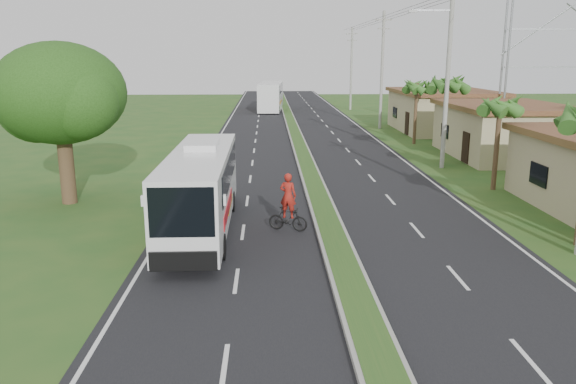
{
  "coord_description": "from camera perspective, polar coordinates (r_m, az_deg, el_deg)",
  "views": [
    {
      "loc": [
        -2.48,
        -16.41,
        6.82
      ],
      "look_at": [
        -1.72,
        4.37,
        1.8
      ],
      "focal_mm": 35.0,
      "sensor_mm": 36.0,
      "label": 1
    }
  ],
  "objects": [
    {
      "name": "lane_edge_left",
      "position": [
        37.29,
        -8.57,
        2.88
      ],
      "size": [
        0.12,
        160.0,
        0.01
      ],
      "primitive_type": "cube",
      "color": "silver",
      "rests_on": "ground"
    },
    {
      "name": "shop_mid",
      "position": [
        42.09,
        21.09,
        5.89
      ],
      "size": [
        7.6,
        10.6,
        3.67
      ],
      "color": "tan",
      "rests_on": "ground"
    },
    {
      "name": "shade_tree",
      "position": [
        28.19,
        -22.35,
        8.93
      ],
      "size": [
        6.3,
        6.0,
        7.54
      ],
      "color": "#473321",
      "rests_on": "ground"
    },
    {
      "name": "utility_pole_d",
      "position": [
        75.23,
        6.45,
        12.42
      ],
      "size": [
        1.6,
        0.28,
        10.5
      ],
      "color": "gray",
      "rests_on": "ground"
    },
    {
      "name": "shop_far",
      "position": [
        55.16,
        15.45,
        8.0
      ],
      "size": [
        8.6,
        11.6,
        3.82
      ],
      "color": "tan",
      "rests_on": "ground"
    },
    {
      "name": "utility_pole_b",
      "position": [
        36.12,
        15.93,
        12.17
      ],
      "size": [
        3.2,
        0.28,
        12.0
      ],
      "color": "gray",
      "rests_on": "ground"
    },
    {
      "name": "lane_edge_right",
      "position": [
        38.17,
        11.88,
        2.98
      ],
      "size": [
        0.12,
        160.0,
        0.01
      ],
      "primitive_type": "cube",
      "color": "silver",
      "rests_on": "ground"
    },
    {
      "name": "palm_verge_c",
      "position": [
        37.21,
        15.83,
        10.45
      ],
      "size": [
        2.4,
        2.4,
        5.85
      ],
      "color": "#473321",
      "rests_on": "ground"
    },
    {
      "name": "palm_verge_d",
      "position": [
        46.01,
        12.96,
        10.4
      ],
      "size": [
        2.4,
        2.4,
        5.25
      ],
      "color": "#473321",
      "rests_on": "ground"
    },
    {
      "name": "median_strip",
      "position": [
        37.11,
        1.78,
        3.13
      ],
      "size": [
        1.2,
        160.0,
        0.18
      ],
      "color": "gray",
      "rests_on": "ground"
    },
    {
      "name": "coach_bus_far",
      "position": [
        74.4,
        -1.74,
        9.86
      ],
      "size": [
        3.46,
        12.35,
        3.55
      ],
      "rotation": [
        0.0,
        0.0,
        -0.07
      ],
      "color": "white",
      "rests_on": "ground"
    },
    {
      "name": "road_asphalt",
      "position": [
        37.13,
        1.78,
        2.99
      ],
      "size": [
        14.0,
        160.0,
        0.02
      ],
      "primitive_type": "cube",
      "color": "black",
      "rests_on": "ground"
    },
    {
      "name": "motorcyclist",
      "position": [
        22.38,
        0.0,
        -1.76
      ],
      "size": [
        1.67,
        0.96,
        2.37
      ],
      "rotation": [
        0.0,
        0.0,
        -0.34
      ],
      "color": "black",
      "rests_on": "ground"
    },
    {
      "name": "ground",
      "position": [
        17.95,
        6.09,
        -8.84
      ],
      "size": [
        180.0,
        180.0,
        0.0
      ],
      "primitive_type": "plane",
      "color": "#25501D",
      "rests_on": "ground"
    },
    {
      "name": "utility_pole_c",
      "position": [
        55.52,
        9.53,
        12.2
      ],
      "size": [
        1.6,
        0.28,
        11.0
      ],
      "color": "gray",
      "rests_on": "ground"
    },
    {
      "name": "coach_bus_main",
      "position": [
        22.47,
        -8.83,
        0.76
      ],
      "size": [
        2.34,
        10.7,
        3.45
      ],
      "rotation": [
        0.0,
        0.0,
        0.01
      ],
      "color": "white",
      "rests_on": "ground"
    },
    {
      "name": "billboard_lattice",
      "position": [
        52.47,
        26.35,
        12.21
      ],
      "size": [
        10.18,
        1.18,
        12.07
      ],
      "color": "gray",
      "rests_on": "ground"
    },
    {
      "name": "palm_verge_b",
      "position": [
        30.9,
        20.75,
        8.13
      ],
      "size": [
        2.4,
        2.4,
        5.05
      ],
      "color": "#473321",
      "rests_on": "ground"
    }
  ]
}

